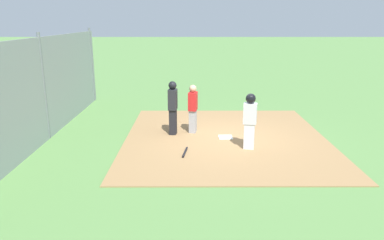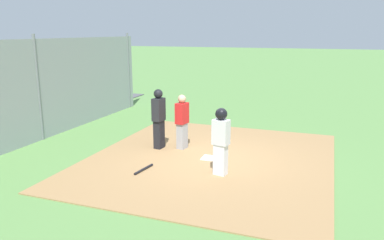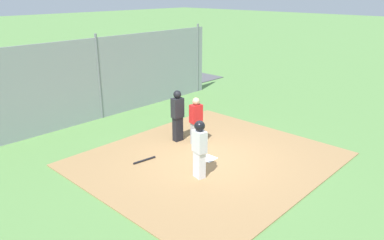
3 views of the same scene
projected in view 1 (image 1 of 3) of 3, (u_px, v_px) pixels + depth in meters
ground_plane at (225, 138)px, 11.89m from camera, size 140.00×140.00×0.00m
dirt_infield at (225, 138)px, 11.89m from camera, size 7.20×6.40×0.03m
home_plate at (225, 137)px, 11.88m from camera, size 0.45×0.45×0.02m
catcher at (193, 108)px, 12.22m from camera, size 0.42×0.33×1.61m
umpire at (173, 107)px, 12.00m from camera, size 0.41×0.30×1.77m
runner at (250, 118)px, 10.63m from camera, size 0.34×0.43×1.65m
baseball_bat at (185, 152)px, 10.48m from camera, size 0.76×0.16×0.06m
backstop_fence at (44, 89)px, 11.46m from camera, size 12.00×0.10×3.35m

